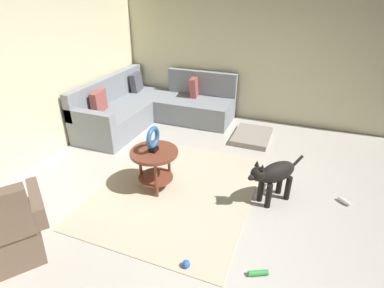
% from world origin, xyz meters
% --- Properties ---
extents(ground_plane, '(6.00, 6.00, 0.10)m').
position_xyz_m(ground_plane, '(0.00, 0.00, -0.05)').
color(ground_plane, '#B7B2A8').
extents(wall_back, '(6.00, 0.12, 2.70)m').
position_xyz_m(wall_back, '(0.00, 2.94, 1.35)').
color(wall_back, beige).
rests_on(wall_back, ground_plane).
extents(wall_right, '(0.12, 6.00, 2.70)m').
position_xyz_m(wall_right, '(2.94, 0.00, 1.35)').
color(wall_right, beige).
rests_on(wall_right, ground_plane).
extents(area_rug, '(2.30, 1.90, 0.01)m').
position_xyz_m(area_rug, '(0.15, 0.70, 0.01)').
color(area_rug, '#BCAD93').
rests_on(area_rug, ground_plane).
extents(sectional_couch, '(2.20, 2.25, 0.88)m').
position_xyz_m(sectional_couch, '(1.99, 2.01, 0.29)').
color(sectional_couch, gray).
rests_on(sectional_couch, ground_plane).
extents(armchair, '(1.00, 0.96, 0.88)m').
position_xyz_m(armchair, '(-1.43, 1.76, 0.32)').
color(armchair, brown).
rests_on(armchair, ground_plane).
extents(side_table, '(0.60, 0.60, 0.54)m').
position_xyz_m(side_table, '(0.13, 0.98, 0.42)').
color(side_table, brown).
rests_on(side_table, ground_plane).
extents(torus_sculpture, '(0.28, 0.08, 0.33)m').
position_xyz_m(torus_sculpture, '(0.13, 0.98, 0.71)').
color(torus_sculpture, black).
rests_on(torus_sculpture, side_table).
extents(dog_bed_mat, '(0.80, 0.60, 0.09)m').
position_xyz_m(dog_bed_mat, '(1.98, 0.08, 0.04)').
color(dog_bed_mat, gray).
rests_on(dog_bed_mat, ground_plane).
extents(dog, '(0.69, 0.58, 0.63)m').
position_xyz_m(dog, '(0.38, -0.46, 0.38)').
color(dog, black).
rests_on(dog, ground_plane).
extents(dog_toy_ball, '(0.08, 0.08, 0.08)m').
position_xyz_m(dog_toy_ball, '(-0.91, 0.13, 0.04)').
color(dog_toy_ball, blue).
rests_on(dog_toy_ball, ground_plane).
extents(dog_toy_rope, '(0.13, 0.19, 0.05)m').
position_xyz_m(dog_toy_rope, '(-0.76, -0.52, 0.03)').
color(dog_toy_rope, green).
rests_on(dog_toy_rope, ground_plane).
extents(dog_toy_bone, '(0.16, 0.18, 0.06)m').
position_xyz_m(dog_toy_bone, '(0.65, -1.31, 0.03)').
color(dog_toy_bone, silver).
rests_on(dog_toy_bone, ground_plane).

